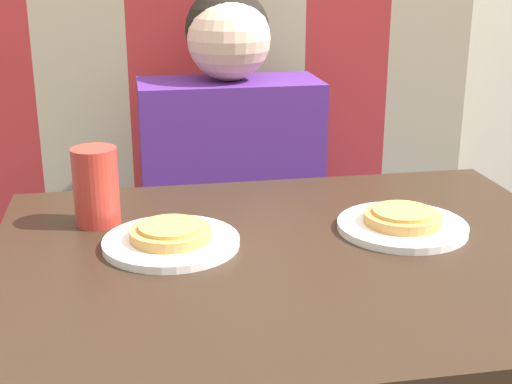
{
  "coord_description": "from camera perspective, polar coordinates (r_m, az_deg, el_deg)",
  "views": [
    {
      "loc": [
        -0.23,
        -0.94,
        1.19
      ],
      "look_at": [
        0.0,
        0.34,
        0.75
      ],
      "focal_mm": 50.0,
      "sensor_mm": 36.0,
      "label": 1
    }
  ],
  "objects": [
    {
      "name": "person",
      "position": [
        1.7,
        -2.11,
        4.41
      ],
      "size": [
        0.42,
        0.22,
        0.66
      ],
      "color": "#4C237A",
      "rests_on": "booth_seat"
    },
    {
      "name": "dining_table",
      "position": [
        1.1,
        3.26,
        -10.25
      ],
      "size": [
        0.9,
        0.69,
        0.77
      ],
      "color": "black",
      "rests_on": "ground_plane"
    },
    {
      "name": "pizza_left",
      "position": [
        1.07,
        -6.83,
        -3.22
      ],
      "size": [
        0.12,
        0.12,
        0.02
      ],
      "color": "#C68E47",
      "rests_on": "plate_left"
    },
    {
      "name": "pizza_right",
      "position": [
        1.14,
        11.66,
        -1.96
      ],
      "size": [
        0.12,
        0.12,
        0.02
      ],
      "color": "#C68E47",
      "rests_on": "plate_right"
    },
    {
      "name": "plate_left",
      "position": [
        1.07,
        -6.8,
        -4.01
      ],
      "size": [
        0.2,
        0.2,
        0.01
      ],
      "color": "white",
      "rests_on": "dining_table"
    },
    {
      "name": "booth_seat",
      "position": [
        1.9,
        -1.9,
        -11.71
      ],
      "size": [
        1.38,
        0.57,
        0.46
      ],
      "color": "navy",
      "rests_on": "ground_plane"
    },
    {
      "name": "drinking_cup",
      "position": [
        1.16,
        -12.67,
        0.44
      ],
      "size": [
        0.07,
        0.07,
        0.13
      ],
      "color": "#B23328",
      "rests_on": "dining_table"
    },
    {
      "name": "booth_backrest",
      "position": [
        1.92,
        -3.16,
        7.1
      ],
      "size": [
        1.38,
        0.09,
        0.7
      ],
      "color": "maroon",
      "rests_on": "booth_seat"
    },
    {
      "name": "plate_right",
      "position": [
        1.15,
        11.61,
        -2.71
      ],
      "size": [
        0.2,
        0.2,
        0.01
      ],
      "color": "white",
      "rests_on": "dining_table"
    }
  ]
}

